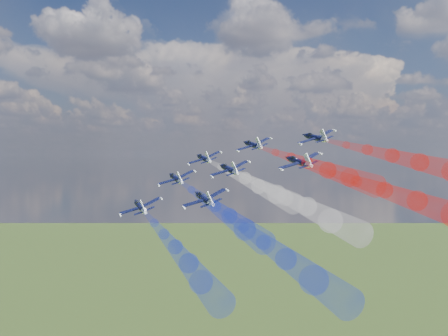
% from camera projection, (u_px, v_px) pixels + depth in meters
% --- Properties ---
extents(jet_lead, '(17.31, 17.62, 9.21)m').
position_uv_depth(jet_lead, '(204.00, 158.00, 155.96)').
color(jet_lead, black).
extents(trail_lead, '(34.58, 44.23, 13.44)m').
position_uv_depth(trail_lead, '(245.00, 179.00, 126.91)').
color(trail_lead, white).
extents(jet_inner_left, '(17.31, 17.62, 9.21)m').
position_uv_depth(jet_inner_left, '(176.00, 178.00, 141.72)').
color(jet_inner_left, black).
extents(trail_inner_left, '(34.58, 44.23, 13.44)m').
position_uv_depth(trail_inner_left, '(215.00, 207.00, 112.67)').
color(trail_inner_left, '#182FD2').
extents(jet_inner_right, '(17.31, 17.62, 9.21)m').
position_uv_depth(jet_inner_right, '(253.00, 145.00, 148.74)').
color(jet_inner_right, black).
extents(trail_inner_right, '(34.58, 44.23, 13.44)m').
position_uv_depth(trail_inner_right, '(308.00, 163.00, 119.69)').
color(trail_inner_right, red).
extents(jet_outer_left, '(17.31, 17.62, 9.21)m').
position_uv_depth(jet_outer_left, '(140.00, 207.00, 126.55)').
color(jet_outer_left, black).
extents(trail_outer_left, '(34.58, 44.23, 13.44)m').
position_uv_depth(trail_outer_left, '(175.00, 248.00, 97.50)').
color(trail_outer_left, '#182FD2').
extents(jet_center_third, '(17.31, 17.62, 9.21)m').
position_uv_depth(jet_center_third, '(229.00, 169.00, 132.96)').
color(jet_center_third, black).
extents(trail_center_third, '(34.58, 44.23, 13.44)m').
position_uv_depth(trail_center_third, '(286.00, 197.00, 103.91)').
color(trail_center_third, white).
extents(jet_outer_right, '(17.31, 17.62, 9.21)m').
position_uv_depth(jet_outer_right, '(315.00, 138.00, 138.74)').
color(jet_outer_right, black).
extents(trail_outer_right, '(34.58, 44.23, 13.44)m').
position_uv_depth(trail_outer_right, '(392.00, 156.00, 109.69)').
color(trail_outer_right, red).
extents(jet_rear_left, '(17.31, 17.62, 9.21)m').
position_uv_depth(jet_rear_left, '(204.00, 199.00, 116.94)').
color(jet_rear_left, black).
extents(trail_rear_left, '(34.58, 44.23, 13.44)m').
position_uv_depth(trail_rear_left, '(263.00, 242.00, 87.88)').
color(trail_rear_left, '#182FD2').
extents(jet_rear_right, '(17.31, 17.62, 9.21)m').
position_uv_depth(jet_rear_right, '(299.00, 162.00, 122.20)').
color(jet_rear_right, black).
extents(trail_rear_right, '(34.58, 44.23, 13.44)m').
position_uv_depth(trail_rear_right, '(384.00, 191.00, 93.15)').
color(trail_rear_right, red).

